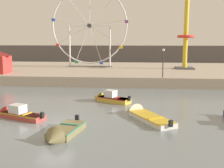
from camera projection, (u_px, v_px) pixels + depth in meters
name	position (u px, v px, depth m)	size (l,w,h in m)	color
ground_plane	(55.00, 125.00, 19.42)	(240.00, 240.00, 0.00)	slate
quay_promenade	(102.00, 72.00, 45.39)	(110.00, 22.74, 1.29)	tan
distant_town_skyline	(114.00, 55.00, 68.34)	(140.00, 3.00, 4.40)	#564C47
motorboat_olive_wood	(61.00, 133.00, 16.91)	(2.14, 4.10, 1.36)	olive
motorboat_mustard_yellow	(109.00, 98.00, 26.74)	(4.06, 2.94, 1.44)	gold
motorboat_white_red_stripe	(143.00, 115.00, 21.32)	(3.99, 5.50, 1.33)	silver
motorboat_faded_red	(15.00, 113.00, 21.23)	(4.74, 2.73, 1.37)	#B24238
ferris_wheel_white_frame	(89.00, 27.00, 46.63)	(12.98, 1.20, 13.34)	silver
drop_tower_yellow_tower	(186.00, 35.00, 43.20)	(2.80, 2.80, 13.08)	gold
promenade_lamp_near	(163.00, 58.00, 33.58)	(0.32, 0.32, 3.53)	#2D2D33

